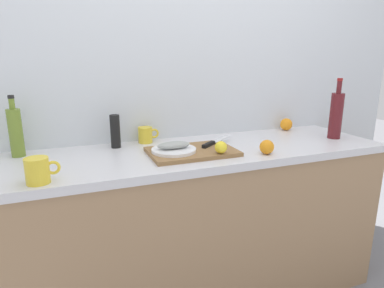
{
  "coord_description": "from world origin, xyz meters",
  "views": [
    {
      "loc": [
        -0.67,
        -1.56,
        1.37
      ],
      "look_at": [
        -0.09,
        -0.06,
        0.95
      ],
      "focal_mm": 30.91,
      "sensor_mm": 36.0,
      "label": 1
    }
  ],
  "objects_px": {
    "wine_bottle": "(336,115)",
    "pepper_mill": "(115,131)",
    "fish_fillet": "(174,145)",
    "chef_knife": "(213,142)",
    "white_plate": "(174,150)",
    "coffee_mug_0": "(146,135)",
    "lemon_0": "(221,147)",
    "cutting_board": "(192,152)",
    "orange_0": "(286,124)",
    "coffee_mug_1": "(38,170)",
    "olive_oil_bottle": "(16,132)"
  },
  "relations": [
    {
      "from": "chef_knife",
      "to": "coffee_mug_0",
      "type": "distance_m",
      "value": 0.39
    },
    {
      "from": "lemon_0",
      "to": "pepper_mill",
      "type": "relative_size",
      "value": 0.34
    },
    {
      "from": "chef_knife",
      "to": "coffee_mug_1",
      "type": "height_order",
      "value": "coffee_mug_1"
    },
    {
      "from": "cutting_board",
      "to": "coffee_mug_1",
      "type": "height_order",
      "value": "coffee_mug_1"
    },
    {
      "from": "cutting_board",
      "to": "fish_fillet",
      "type": "distance_m",
      "value": 0.11
    },
    {
      "from": "lemon_0",
      "to": "wine_bottle",
      "type": "height_order",
      "value": "wine_bottle"
    },
    {
      "from": "white_plate",
      "to": "orange_0",
      "type": "bearing_deg",
      "value": 18.19
    },
    {
      "from": "pepper_mill",
      "to": "wine_bottle",
      "type": "bearing_deg",
      "value": -11.42
    },
    {
      "from": "pepper_mill",
      "to": "white_plate",
      "type": "bearing_deg",
      "value": -46.08
    },
    {
      "from": "orange_0",
      "to": "coffee_mug_0",
      "type": "bearing_deg",
      "value": 179.42
    },
    {
      "from": "fish_fillet",
      "to": "wine_bottle",
      "type": "relative_size",
      "value": 0.47
    },
    {
      "from": "white_plate",
      "to": "lemon_0",
      "type": "relative_size",
      "value": 3.69
    },
    {
      "from": "fish_fillet",
      "to": "orange_0",
      "type": "relative_size",
      "value": 2.09
    },
    {
      "from": "cutting_board",
      "to": "chef_knife",
      "type": "relative_size",
      "value": 1.77
    },
    {
      "from": "fish_fillet",
      "to": "chef_knife",
      "type": "height_order",
      "value": "fish_fillet"
    },
    {
      "from": "fish_fillet",
      "to": "coffee_mug_0",
      "type": "bearing_deg",
      "value": 103.11
    },
    {
      "from": "cutting_board",
      "to": "wine_bottle",
      "type": "xyz_separation_m",
      "value": [
        0.92,
        0.0,
        0.13
      ]
    },
    {
      "from": "white_plate",
      "to": "coffee_mug_1",
      "type": "relative_size",
      "value": 1.72
    },
    {
      "from": "lemon_0",
      "to": "olive_oil_bottle",
      "type": "relative_size",
      "value": 0.2
    },
    {
      "from": "coffee_mug_0",
      "to": "orange_0",
      "type": "distance_m",
      "value": 0.95
    },
    {
      "from": "cutting_board",
      "to": "wine_bottle",
      "type": "bearing_deg",
      "value": 0.17
    },
    {
      "from": "wine_bottle",
      "to": "coffee_mug_0",
      "type": "height_order",
      "value": "wine_bottle"
    },
    {
      "from": "cutting_board",
      "to": "orange_0",
      "type": "bearing_deg",
      "value": 20.39
    },
    {
      "from": "cutting_board",
      "to": "orange_0",
      "type": "distance_m",
      "value": 0.84
    },
    {
      "from": "chef_knife",
      "to": "coffee_mug_0",
      "type": "bearing_deg",
      "value": 105.18
    },
    {
      "from": "white_plate",
      "to": "olive_oil_bottle",
      "type": "relative_size",
      "value": 0.74
    },
    {
      "from": "lemon_0",
      "to": "olive_oil_bottle",
      "type": "xyz_separation_m",
      "value": [
        -0.92,
        0.37,
        0.07
      ]
    },
    {
      "from": "fish_fillet",
      "to": "lemon_0",
      "type": "relative_size",
      "value": 2.77
    },
    {
      "from": "wine_bottle",
      "to": "orange_0",
      "type": "xyz_separation_m",
      "value": [
        -0.13,
        0.29,
        -0.1
      ]
    },
    {
      "from": "wine_bottle",
      "to": "pepper_mill",
      "type": "relative_size",
      "value": 2.0
    },
    {
      "from": "olive_oil_bottle",
      "to": "pepper_mill",
      "type": "relative_size",
      "value": 1.68
    },
    {
      "from": "olive_oil_bottle",
      "to": "coffee_mug_1",
      "type": "bearing_deg",
      "value": -74.95
    },
    {
      "from": "lemon_0",
      "to": "coffee_mug_1",
      "type": "relative_size",
      "value": 0.46
    },
    {
      "from": "chef_knife",
      "to": "orange_0",
      "type": "height_order",
      "value": "orange_0"
    },
    {
      "from": "fish_fillet",
      "to": "chef_knife",
      "type": "bearing_deg",
      "value": 14.76
    },
    {
      "from": "olive_oil_bottle",
      "to": "coffee_mug_0",
      "type": "distance_m",
      "value": 0.65
    },
    {
      "from": "coffee_mug_0",
      "to": "coffee_mug_1",
      "type": "bearing_deg",
      "value": -138.74
    },
    {
      "from": "coffee_mug_0",
      "to": "olive_oil_bottle",
      "type": "bearing_deg",
      "value": -176.55
    },
    {
      "from": "cutting_board",
      "to": "coffee_mug_0",
      "type": "bearing_deg",
      "value": 118.75
    },
    {
      "from": "fish_fillet",
      "to": "chef_knife",
      "type": "distance_m",
      "value": 0.25
    },
    {
      "from": "white_plate",
      "to": "chef_knife",
      "type": "distance_m",
      "value": 0.25
    },
    {
      "from": "white_plate",
      "to": "fish_fillet",
      "type": "distance_m",
      "value": 0.03
    },
    {
      "from": "cutting_board",
      "to": "chef_knife",
      "type": "bearing_deg",
      "value": 24.21
    },
    {
      "from": "olive_oil_bottle",
      "to": "fish_fillet",
      "type": "bearing_deg",
      "value": -19.94
    },
    {
      "from": "white_plate",
      "to": "coffee_mug_0",
      "type": "bearing_deg",
      "value": 103.11
    },
    {
      "from": "chef_knife",
      "to": "pepper_mill",
      "type": "bearing_deg",
      "value": 120.78
    },
    {
      "from": "chef_knife",
      "to": "olive_oil_bottle",
      "type": "xyz_separation_m",
      "value": [
        -0.96,
        0.2,
        0.1
      ]
    },
    {
      "from": "lemon_0",
      "to": "cutting_board",
      "type": "bearing_deg",
      "value": 134.67
    },
    {
      "from": "white_plate",
      "to": "pepper_mill",
      "type": "relative_size",
      "value": 1.25
    },
    {
      "from": "white_plate",
      "to": "fish_fillet",
      "type": "bearing_deg",
      "value": -90.0
    }
  ]
}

